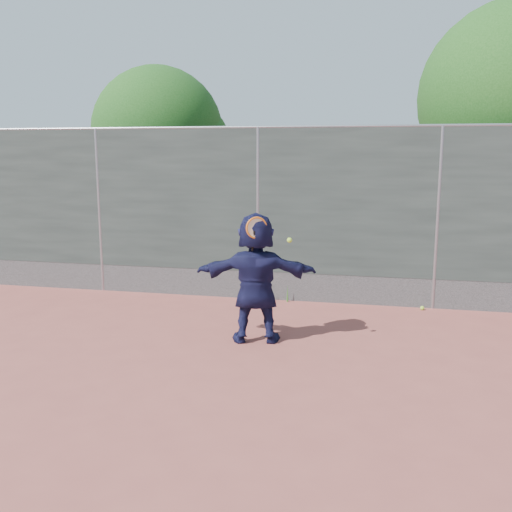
# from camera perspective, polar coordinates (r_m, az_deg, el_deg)

# --- Properties ---
(ground) EXTENTS (80.00, 80.00, 0.00)m
(ground) POSITION_cam_1_polar(r_m,az_deg,el_deg) (7.01, -5.89, -11.40)
(ground) COLOR #9E4C42
(ground) RESTS_ON ground
(player) EXTENTS (1.74, 0.83, 1.80)m
(player) POSITION_cam_1_polar(r_m,az_deg,el_deg) (7.79, 0.00, -2.17)
(player) COLOR #16173D
(player) RESTS_ON ground
(ball_ground) EXTENTS (0.07, 0.07, 0.07)m
(ball_ground) POSITION_cam_1_polar(r_m,az_deg,el_deg) (9.89, 16.29, -5.02)
(ball_ground) COLOR #A9E031
(ball_ground) RESTS_ON ground
(fence) EXTENTS (20.00, 0.06, 3.03)m
(fence) POSITION_cam_1_polar(r_m,az_deg,el_deg) (9.94, 0.19, 4.58)
(fence) COLOR #38423D
(fence) RESTS_ON ground
(swing_action) EXTENTS (0.60, 0.17, 0.51)m
(swing_action) POSITION_cam_1_polar(r_m,az_deg,el_deg) (7.46, 0.36, 2.58)
(swing_action) COLOR orange
(swing_action) RESTS_ON ground
(tree_left) EXTENTS (3.15, 3.00, 4.53)m
(tree_left) POSITION_cam_1_polar(r_m,az_deg,el_deg) (13.64, -9.08, 11.76)
(tree_left) COLOR #382314
(tree_left) RESTS_ON ground
(weed_clump) EXTENTS (0.68, 0.07, 0.30)m
(weed_clump) POSITION_cam_1_polar(r_m,az_deg,el_deg) (10.02, 1.70, -3.79)
(weed_clump) COLOR #387226
(weed_clump) RESTS_ON ground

